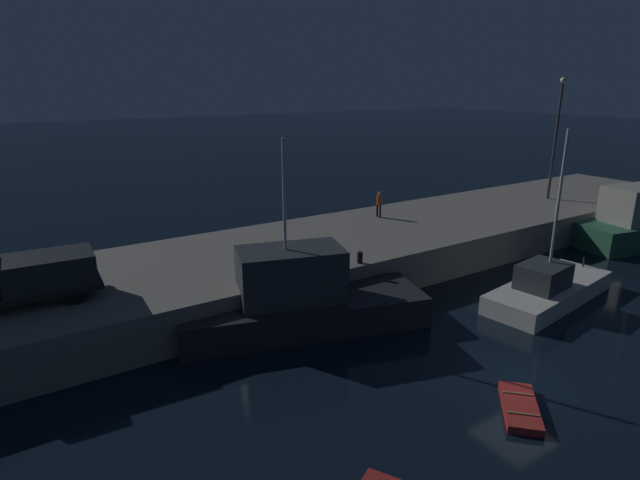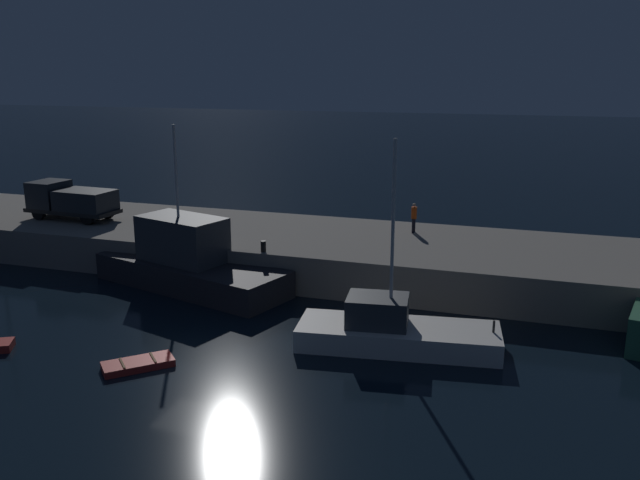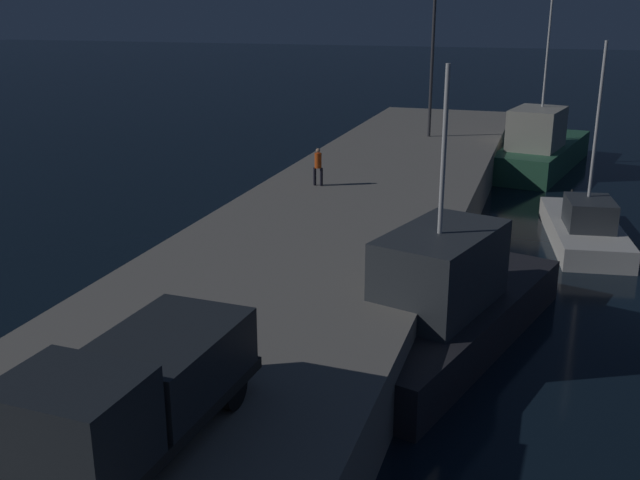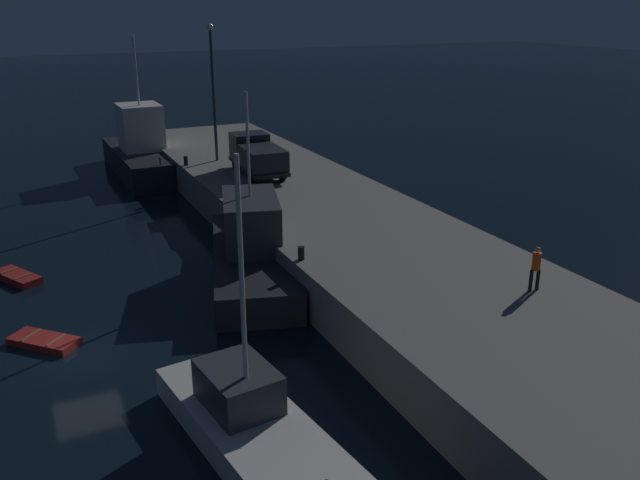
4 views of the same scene
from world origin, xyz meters
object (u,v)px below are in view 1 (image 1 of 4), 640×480
object	(u,v)px
fishing_boat_white	(299,300)
utility_truck	(16,277)
dinghy_orange_near	(520,407)
fishing_boat_orange	(548,288)
dockworker	(379,203)
bollard_west	(360,258)
lamp_post_east	(557,131)

from	to	relation	value
fishing_boat_white	utility_truck	distance (m)	11.60
dinghy_orange_near	fishing_boat_white	bearing A→B (deg)	107.71
fishing_boat_orange	dockworker	size ratio (longest dim) A/B	4.99
dinghy_orange_near	utility_truck	world-z (taller)	utility_truck
fishing_boat_orange	utility_truck	distance (m)	24.45
bollard_west	utility_truck	bearing A→B (deg)	166.79
lamp_post_east	dinghy_orange_near	bearing A→B (deg)	-147.29
dinghy_orange_near	bollard_west	distance (m)	10.63
dinghy_orange_near	lamp_post_east	size ratio (longest dim) A/B	0.30
dockworker	dinghy_orange_near	bearing A→B (deg)	-114.03
fishing_boat_white	dinghy_orange_near	world-z (taller)	fishing_boat_white
lamp_post_east	dockworker	bearing A→B (deg)	169.72
fishing_boat_orange	dockworker	bearing A→B (deg)	96.99
bollard_west	fishing_boat_orange	bearing A→B (deg)	-32.79
fishing_boat_white	dockworker	xyz separation A→B (m)	(10.64, 7.45, 1.75)
dockworker	bollard_west	xyz separation A→B (m)	(-6.63, -6.67, -0.70)
fishing_boat_orange	utility_truck	bearing A→B (deg)	159.17
fishing_boat_orange	dockworker	world-z (taller)	fishing_boat_orange
dinghy_orange_near	utility_truck	xyz separation A→B (m)	(-13.68, 13.78, 3.17)
fishing_boat_orange	utility_truck	xyz separation A→B (m)	(-22.72, 8.64, 2.60)
dinghy_orange_near	bollard_west	xyz separation A→B (m)	(0.95, 10.34, 2.24)
fishing_boat_orange	bollard_west	distance (m)	9.76
fishing_boat_white	utility_truck	xyz separation A→B (m)	(-10.62, 4.21, 1.99)
fishing_boat_orange	dinghy_orange_near	distance (m)	10.41
bollard_west	dinghy_orange_near	bearing A→B (deg)	-95.25
fishing_boat_white	bollard_west	distance (m)	4.21
fishing_boat_orange	dockworker	xyz separation A→B (m)	(-1.46, 11.88, 2.36)
dinghy_orange_near	lamp_post_east	world-z (taller)	lamp_post_east
lamp_post_east	utility_truck	bearing A→B (deg)	-179.11
fishing_boat_white	lamp_post_east	distance (m)	26.50
fishing_boat_orange	utility_truck	world-z (taller)	fishing_boat_orange
utility_truck	lamp_post_east	bearing A→B (deg)	0.89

